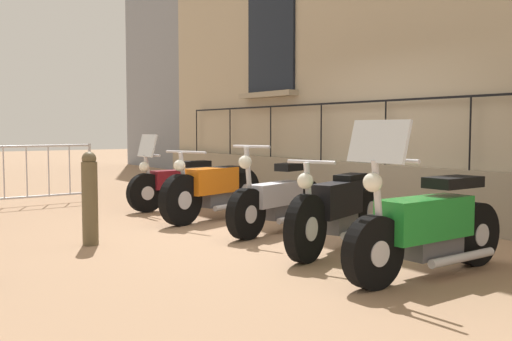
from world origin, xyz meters
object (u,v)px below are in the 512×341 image
object	(u,v)px
motorcycle_orange	(213,189)
motorcycle_green	(427,227)
motorcycle_silver	(278,201)
crowd_barrier	(38,172)
motorcycle_black	(339,211)
bollard	(90,198)
motorcycle_maroon	(179,184)

from	to	relation	value
motorcycle_orange	motorcycle_green	world-z (taller)	motorcycle_green
motorcycle_silver	crowd_barrier	distance (m)	4.84
motorcycle_silver	motorcycle_green	bearing A→B (deg)	84.13
motorcycle_orange	motorcycle_silver	size ratio (longest dim) A/B	1.05
motorcycle_black	bollard	world-z (taller)	bollard
motorcycle_orange	motorcycle_black	xyz separation A→B (m)	(-0.06, 2.60, -0.01)
motorcycle_maroon	motorcycle_green	distance (m)	5.20
motorcycle_maroon	motorcycle_silver	distance (m)	2.62
crowd_barrier	bollard	size ratio (longest dim) A/B	1.80
motorcycle_maroon	bollard	distance (m)	3.04
motorcycle_maroon	crowd_barrier	size ratio (longest dim) A/B	0.99
motorcycle_green	crowd_barrier	size ratio (longest dim) A/B	1.07
crowd_barrier	motorcycle_green	bearing A→B (deg)	102.57
motorcycle_maroon	motorcycle_green	bearing A→B (deg)	87.83
motorcycle_maroon	motorcycle_black	bearing A→B (deg)	89.20
crowd_barrier	motorcycle_orange	bearing A→B (deg)	117.82
bollard	motorcycle_silver	bearing A→B (deg)	167.03
motorcycle_silver	bollard	xyz separation A→B (m)	(2.26, -0.52, 0.14)
motorcycle_maroon	motorcycle_orange	world-z (taller)	motorcycle_maroon
motorcycle_orange	motorcycle_green	xyz separation A→B (m)	(0.09, 3.91, 0.00)
motorcycle_maroon	motorcycle_green	xyz separation A→B (m)	(0.20, 5.20, 0.04)
motorcycle_silver	motorcycle_green	world-z (taller)	motorcycle_green
motorcycle_maroon	crowd_barrier	xyz separation A→B (m)	(1.77, -1.85, 0.16)
motorcycle_silver	crowd_barrier	bearing A→B (deg)	-67.67
motorcycle_maroon	motorcycle_green	world-z (taller)	motorcycle_green
motorcycle_black	motorcycle_green	size ratio (longest dim) A/B	1.01
motorcycle_maroon	bollard	world-z (taller)	motorcycle_maroon
motorcycle_orange	motorcycle_green	size ratio (longest dim) A/B	0.96
crowd_barrier	motorcycle_black	bearing A→B (deg)	106.62
motorcycle_orange	motorcycle_black	world-z (taller)	motorcycle_orange
crowd_barrier	bollard	xyz separation A→B (m)	(0.43, 3.95, -0.03)
motorcycle_orange	bollard	bearing A→B (deg)	21.19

